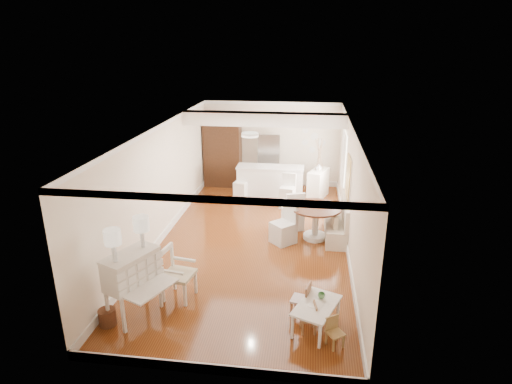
% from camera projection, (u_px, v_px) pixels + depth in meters
% --- Properties ---
extents(room, '(9.00, 9.04, 2.82)m').
position_uv_depth(room, '(257.00, 160.00, 10.13)').
color(room, brown).
rests_on(room, ground).
extents(secretary_bureau, '(1.29, 1.30, 1.24)m').
position_uv_depth(secretary_bureau, '(133.00, 285.00, 7.44)').
color(secretary_bureau, white).
rests_on(secretary_bureau, ground).
extents(gustavian_armchair, '(0.68, 0.68, 1.02)m').
position_uv_depth(gustavian_armchair, '(179.00, 274.00, 8.02)').
color(gustavian_armchair, white).
rests_on(gustavian_armchair, ground).
extents(wicker_basket, '(0.31, 0.31, 0.30)m').
position_uv_depth(wicker_basket, '(107.00, 317.00, 7.35)').
color(wicker_basket, '#552E1A').
rests_on(wicker_basket, ground).
extents(kids_table, '(0.89, 1.10, 0.48)m').
position_uv_depth(kids_table, '(316.00, 317.00, 7.22)').
color(kids_table, silver).
rests_on(kids_table, ground).
extents(kids_chair_a, '(0.31, 0.31, 0.54)m').
position_uv_depth(kids_chair_a, '(308.00, 318.00, 7.14)').
color(kids_chair_a, '#9C7047').
rests_on(kids_chair_a, ground).
extents(kids_chair_b, '(0.38, 0.38, 0.65)m').
position_uv_depth(kids_chair_b, '(300.00, 299.00, 7.56)').
color(kids_chair_b, '#996645').
rests_on(kids_chair_b, ground).
extents(kids_chair_c, '(0.34, 0.34, 0.51)m').
position_uv_depth(kids_chair_c, '(335.00, 333.00, 6.79)').
color(kids_chair_c, '#A3814A').
rests_on(kids_chair_c, ground).
extents(banquette, '(0.52, 1.60, 0.98)m').
position_uv_depth(banquette, '(336.00, 219.00, 10.55)').
color(banquette, silver).
rests_on(banquette, ground).
extents(dining_table, '(1.29, 1.29, 0.85)m').
position_uv_depth(dining_table, '(315.00, 223.00, 10.49)').
color(dining_table, '#4F2919').
rests_on(dining_table, ground).
extents(slip_chair_near, '(0.71, 0.71, 1.03)m').
position_uv_depth(slip_chair_near, '(283.00, 223.00, 10.25)').
color(slip_chair_near, silver).
rests_on(slip_chair_near, ground).
extents(slip_chair_far, '(0.63, 0.64, 1.03)m').
position_uv_depth(slip_chair_far, '(293.00, 210.00, 11.07)').
color(slip_chair_far, white).
rests_on(slip_chair_far, ground).
extents(breakfast_counter, '(2.05, 0.65, 1.03)m').
position_uv_depth(breakfast_counter, '(270.00, 182.00, 13.21)').
color(breakfast_counter, white).
rests_on(breakfast_counter, ground).
extents(bar_stool_left, '(0.45, 0.45, 0.94)m').
position_uv_depth(bar_stool_left, '(241.00, 186.00, 13.05)').
color(bar_stool_left, white).
rests_on(bar_stool_left, ground).
extents(bar_stool_right, '(0.47, 0.47, 1.00)m').
position_uv_depth(bar_stool_right, '(288.00, 191.00, 12.47)').
color(bar_stool_right, white).
rests_on(bar_stool_right, ground).
extents(pantry_cabinet, '(1.20, 0.60, 2.30)m').
position_uv_depth(pantry_cabinet, '(223.00, 152.00, 14.21)').
color(pantry_cabinet, '#381E11').
rests_on(pantry_cabinet, ground).
extents(fridge, '(0.75, 0.65, 1.80)m').
position_uv_depth(fridge, '(280.00, 162.00, 14.04)').
color(fridge, silver).
rests_on(fridge, ground).
extents(sideboard, '(0.70, 1.02, 0.89)m').
position_uv_depth(sideboard, '(318.00, 184.00, 13.28)').
color(sideboard, white).
rests_on(sideboard, ground).
extents(pencil_cup, '(0.15, 0.15, 0.09)m').
position_uv_depth(pencil_cup, '(321.00, 296.00, 7.30)').
color(pencil_cup, '#62A967').
rests_on(pencil_cup, kids_table).
extents(branch_vase, '(0.25, 0.25, 0.21)m').
position_uv_depth(branch_vase, '(319.00, 167.00, 13.10)').
color(branch_vase, silver).
rests_on(branch_vase, sideboard).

